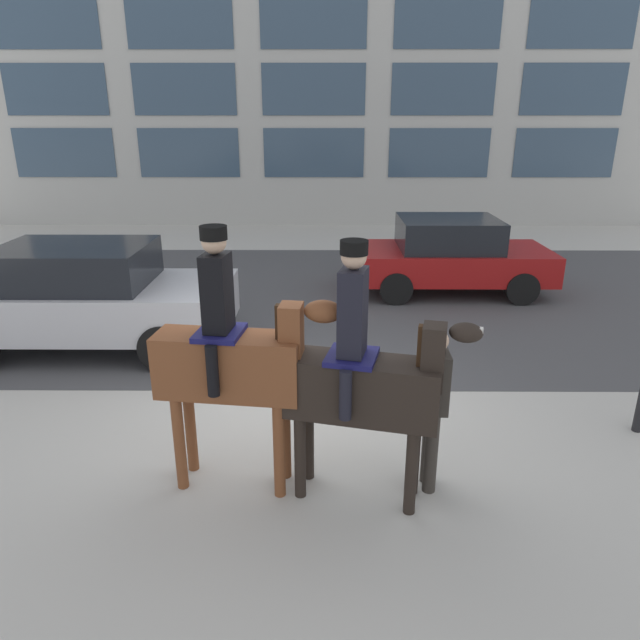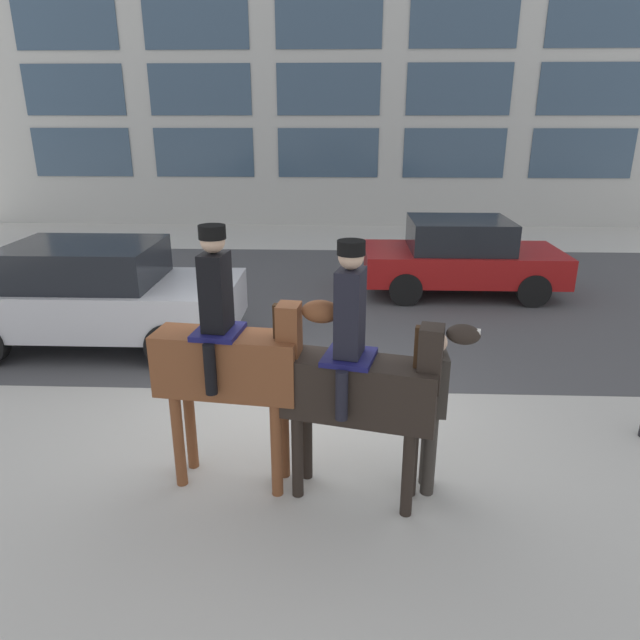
# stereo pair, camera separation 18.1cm
# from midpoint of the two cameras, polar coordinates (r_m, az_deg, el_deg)

# --- Properties ---
(ground_plane) EXTENTS (80.00, 80.00, 0.00)m
(ground_plane) POSITION_cam_midpoint_polar(r_m,az_deg,el_deg) (7.25, -2.94, -8.90)
(ground_plane) COLOR #B2AFA8
(road_surface) EXTENTS (23.02, 8.50, 0.01)m
(road_surface) POSITION_cam_midpoint_polar(r_m,az_deg,el_deg) (11.64, -1.67, 2.39)
(road_surface) COLOR #444447
(road_surface) RESTS_ON ground_plane
(mounted_horse_lead) EXTENTS (1.83, 0.65, 2.58)m
(mounted_horse_lead) POSITION_cam_midpoint_polar(r_m,az_deg,el_deg) (5.37, -9.73, -3.77)
(mounted_horse_lead) COLOR brown
(mounted_horse_lead) RESTS_ON ground_plane
(mounted_horse_companion) EXTENTS (1.82, 0.77, 2.50)m
(mounted_horse_companion) POSITION_cam_midpoint_polar(r_m,az_deg,el_deg) (5.17, 3.30, -5.92)
(mounted_horse_companion) COLOR black
(mounted_horse_companion) RESTS_ON ground_plane
(pedestrian_bystander) EXTENTS (0.83, 0.43, 1.65)m
(pedestrian_bystander) POSITION_cam_midpoint_polar(r_m,az_deg,el_deg) (5.48, 10.21, -7.70)
(pedestrian_bystander) COLOR #332D28
(pedestrian_bystander) RESTS_ON ground_plane
(street_car_near_lane) EXTENTS (4.43, 1.96, 1.64)m
(street_car_near_lane) POSITION_cam_midpoint_polar(r_m,az_deg,el_deg) (9.55, -22.97, 2.20)
(street_car_near_lane) COLOR #B7B7BC
(street_car_near_lane) RESTS_ON ground_plane
(street_car_far_lane) EXTENTS (3.93, 1.93, 1.53)m
(street_car_far_lane) POSITION_cam_midpoint_polar(r_m,az_deg,el_deg) (12.05, 12.45, 6.37)
(street_car_far_lane) COLOR maroon
(street_car_far_lane) RESTS_ON ground_plane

